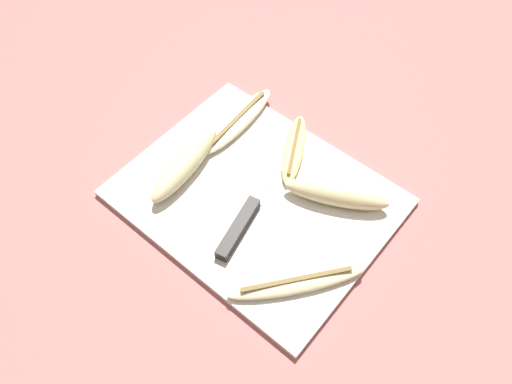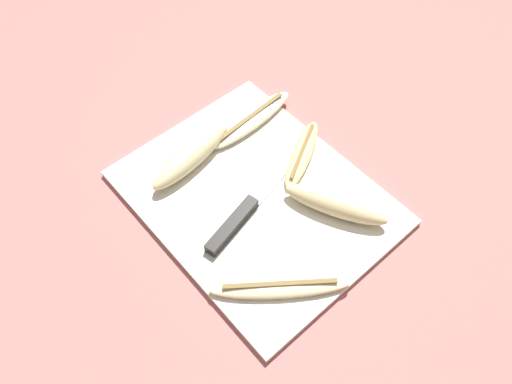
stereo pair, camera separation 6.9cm
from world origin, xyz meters
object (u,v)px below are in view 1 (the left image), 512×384
at_px(banana_ripe_center, 336,194).
at_px(banana_golden_short, 294,149).
at_px(banana_soft_right, 185,164).
at_px(knife, 244,219).
at_px(banana_cream_curved, 296,282).
at_px(banana_bright_far, 238,121).

xyz_separation_m(banana_ripe_center, banana_golden_short, (-0.11, 0.04, -0.01)).
bearing_deg(banana_soft_right, knife, -5.19).
relative_size(knife, banana_golden_short, 1.54).
xyz_separation_m(banana_ripe_center, banana_cream_curved, (0.04, -0.16, -0.01)).
bearing_deg(knife, banana_cream_curved, -27.14).
height_order(knife, banana_soft_right, banana_soft_right).
distance_m(banana_ripe_center, banana_cream_curved, 0.16).
distance_m(banana_cream_curved, banana_soft_right, 0.28).
bearing_deg(banana_bright_far, banana_golden_short, 6.40).
xyz_separation_m(banana_cream_curved, banana_soft_right, (-0.27, 0.05, 0.01)).
height_order(banana_bright_far, banana_soft_right, banana_soft_right).
height_order(knife, banana_golden_short, banana_golden_short).
bearing_deg(banana_golden_short, banana_ripe_center, -18.06).
distance_m(knife, banana_soft_right, 0.14).
distance_m(banana_ripe_center, banana_golden_short, 0.12).
relative_size(banana_cream_curved, banana_golden_short, 1.22).
xyz_separation_m(knife, banana_ripe_center, (0.09, 0.13, 0.01)).
xyz_separation_m(banana_ripe_center, banana_soft_right, (-0.23, -0.11, 0.00)).
bearing_deg(banana_bright_far, knife, -46.29).
relative_size(knife, banana_bright_far, 1.22).
bearing_deg(banana_bright_far, banana_ripe_center, -5.91).
distance_m(banana_soft_right, banana_golden_short, 0.19).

